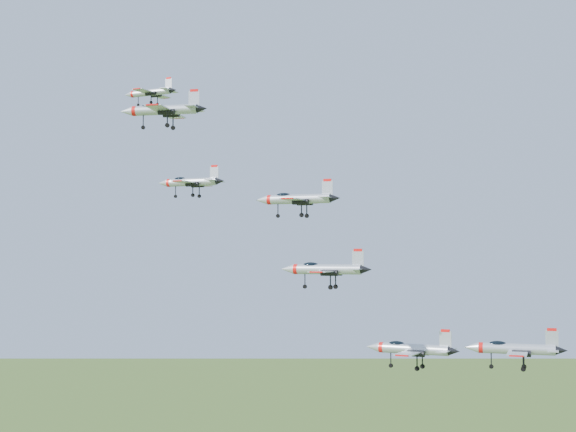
% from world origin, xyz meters
% --- Properties ---
extents(jet_lead, '(10.74, 8.85, 2.88)m').
position_xyz_m(jet_lead, '(-18.18, 7.85, 156.37)').
color(jet_lead, '#B5BAC2').
extents(jet_left_high, '(11.77, 9.76, 3.14)m').
position_xyz_m(jet_left_high, '(-4.85, 0.67, 139.66)').
color(jet_left_high, '#B5BAC2').
extents(jet_right_high, '(11.78, 10.00, 3.19)m').
position_xyz_m(jet_right_high, '(4.19, -19.21, 147.03)').
color(jet_right_high, '#B5BAC2').
extents(jet_left_low, '(13.99, 11.65, 3.74)m').
position_xyz_m(jet_left_low, '(10.37, 7.44, 136.94)').
color(jet_left_low, '#B5BAC2').
extents(jet_right_low, '(12.60, 10.49, 3.37)m').
position_xyz_m(jet_right_low, '(21.83, -7.25, 126.37)').
color(jet_right_low, '#B5BAC2').
extents(jet_trail, '(13.23, 10.85, 3.55)m').
position_xyz_m(jet_trail, '(30.63, 1.73, 115.49)').
color(jet_trail, '#B5BAC2').
extents(jet_extra, '(13.67, 11.43, 3.66)m').
position_xyz_m(jet_extra, '(43.19, 7.60, 115.55)').
color(jet_extra, '#B5BAC2').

